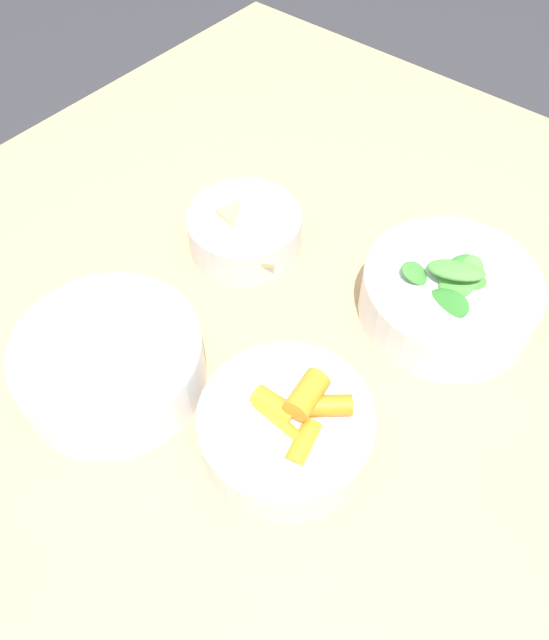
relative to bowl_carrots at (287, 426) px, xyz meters
name	(u,v)px	position (x,y,z in m)	size (l,w,h in m)	color
ground_plane	(305,567)	(0.03, -0.12, -0.80)	(10.00, 10.00, 0.00)	#2D2D33
dining_table	(327,399)	(0.03, -0.12, -0.14)	(1.09, 1.03, 0.77)	tan
bowl_carrots	(287,426)	(0.00, 0.00, 0.00)	(0.16, 0.16, 0.07)	silver
bowl_greens	(449,293)	(-0.03, -0.22, 0.00)	(0.18, 0.18, 0.09)	silver
bowl_beans_hotdog	(111,362)	(0.17, 0.05, 0.00)	(0.18, 0.18, 0.06)	white
bowl_cookies	(245,229)	(0.19, -0.17, 0.00)	(0.13, 0.13, 0.05)	silver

